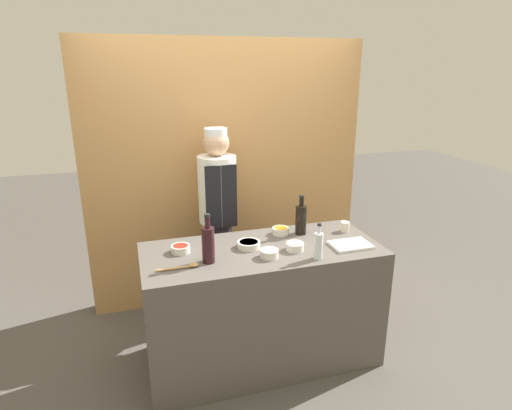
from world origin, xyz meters
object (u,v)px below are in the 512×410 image
chef_center (218,217)px  bottle_soy (301,219)px  sauce_bowl_green (269,253)px  bottle_clear (318,245)px  sauce_bowl_brown (295,246)px  sauce_bowl_purple (249,244)px  bottle_wine (208,244)px  cutting_board (351,245)px  sauce_bowl_red (181,249)px  cup_cream (345,227)px  sauce_bowl_orange (281,231)px  wooden_spoon (184,266)px

chef_center → bottle_soy: bearing=-45.4°
sauce_bowl_green → bottle_clear: bearing=-19.9°
sauce_bowl_brown → bottle_clear: bottle_clear is taller
sauce_bowl_purple → bottle_wine: bottle_wine is taller
sauce_bowl_brown → cutting_board: size_ratio=0.45×
cutting_board → bottle_soy: (-0.25, 0.33, 0.11)m
chef_center → sauce_bowl_red: bearing=-122.7°
bottle_clear → cup_cream: bearing=43.8°
sauce_bowl_orange → cup_cream: size_ratio=1.62×
sauce_bowl_green → sauce_bowl_brown: size_ratio=0.99×
sauce_bowl_purple → sauce_bowl_orange: sauce_bowl_orange is taller
chef_center → cutting_board: bearing=-48.0°
sauce_bowl_red → sauce_bowl_purple: 0.48m
sauce_bowl_orange → bottle_soy: 0.18m
cutting_board → cup_cream: cup_cream is taller
sauce_bowl_brown → bottle_clear: bearing=-61.1°
sauce_bowl_brown → bottle_soy: (0.16, 0.28, 0.09)m
sauce_bowl_green → cutting_board: sauce_bowl_green is taller
sauce_bowl_orange → cup_cream: 0.51m
sauce_bowl_orange → wooden_spoon: 0.88m
sauce_bowl_purple → bottle_wine: (-0.32, -0.15, 0.11)m
sauce_bowl_green → bottle_soy: bottle_soy is taller
sauce_bowl_brown → cup_cream: cup_cream is taller
sauce_bowl_red → cup_cream: cup_cream is taller
sauce_bowl_red → bottle_clear: size_ratio=0.52×
sauce_bowl_red → sauce_bowl_green: (0.56, -0.26, 0.00)m
sauce_bowl_orange → chef_center: 0.64m
sauce_bowl_green → bottle_soy: size_ratio=0.40×
sauce_bowl_brown → bottle_soy: bottle_soy is taller
cutting_board → bottle_soy: size_ratio=0.90×
sauce_bowl_purple → sauce_bowl_brown: bearing=-24.7°
wooden_spoon → bottle_clear: bearing=-7.5°
sauce_bowl_green → sauce_bowl_brown: sauce_bowl_green is taller
sauce_bowl_green → cup_cream: size_ratio=1.57×
sauce_bowl_purple → sauce_bowl_brown: size_ratio=1.31×
sauce_bowl_orange → bottle_wine: (-0.63, -0.33, 0.10)m
cutting_board → wooden_spoon: 1.20m
sauce_bowl_purple → wooden_spoon: bearing=-158.1°
wooden_spoon → cup_cream: bearing=12.2°
sauce_bowl_red → wooden_spoon: sauce_bowl_red is taller
cutting_board → bottle_clear: bearing=-158.7°
sauce_bowl_orange → cutting_board: (0.41, -0.37, -0.02)m
bottle_soy → bottle_clear: (-0.06, -0.46, -0.02)m
sauce_bowl_red → bottle_wine: (0.16, -0.21, 0.10)m
sauce_bowl_red → sauce_bowl_brown: bearing=-14.3°
sauce_bowl_red → sauce_bowl_orange: bearing=8.5°
bottle_soy → sauce_bowl_orange: bearing=167.3°
sauce_bowl_orange → cup_cream: bearing=-10.5°
bottle_soy → sauce_bowl_green: bearing=-137.7°
sauce_bowl_brown → cutting_board: bearing=-7.1°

